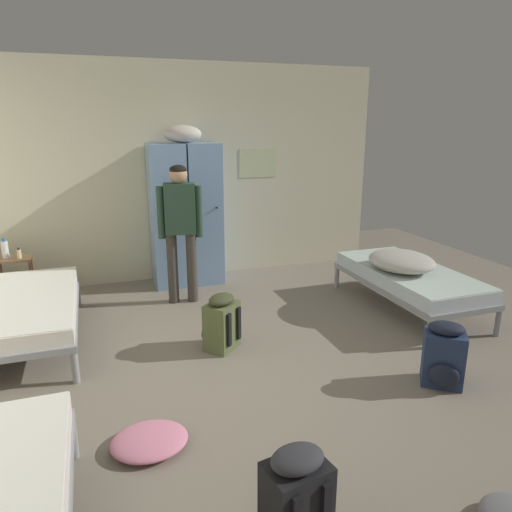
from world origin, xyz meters
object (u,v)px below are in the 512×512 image
Objects in this scene: lotion_bottle at (19,254)px; shelf_unit at (16,276)px; bed_left_rear at (28,307)px; backpack_navy at (444,356)px; clothes_pile_pink at (149,441)px; locker_bank at (186,212)px; bedding_heap at (401,261)px; water_bottle at (5,249)px; person_traveler at (180,222)px; backpack_black at (295,497)px; bed_right at (409,278)px; backpack_olive at (221,323)px.

shelf_unit is at bearing 150.26° from lotion_bottle.
bed_left_rear is 3.82m from backpack_navy.
locker_bank is at bearing 74.22° from clothes_pile_pink.
bedding_heap is 3.32× the size of water_bottle.
lotion_bottle is at bearing 137.99° from backpack_navy.
person_traveler is 2.07m from water_bottle.
person_traveler is (-0.20, -0.71, 0.02)m from locker_bank.
water_bottle is at bearing 138.65° from backpack_navy.
bedding_heap is at bearing -6.47° from bed_left_rear.
shelf_unit reaches higher than clothes_pile_pink.
lotion_bottle is at bearing -29.74° from shelf_unit.
clothes_pile_pink is (-2.39, -0.01, -0.21)m from backpack_navy.
clothes_pile_pink is (-3.03, -1.51, -0.54)m from bedding_heap.
water_bottle reaches higher than backpack_black.
person_traveler is at bearing 155.62° from bed_right.
person_traveler reaches higher than bed_right.
bedding_heap reaches higher than bed_left_rear.
water_bottle is (-0.08, 0.02, 0.33)m from shelf_unit.
backpack_navy is at bearing 29.40° from backpack_black.
lotion_bottle reaches higher than bed_right.
shelf_unit is at bearing 109.82° from clothes_pile_pink.
locker_bank is 3.63× the size of shelf_unit.
bedding_heap is 1.46× the size of backpack_black.
clothes_pile_pink is at bearing -71.08° from lotion_bottle.
lotion_bottle is at bearing 135.47° from backpack_olive.
person_traveler is 6.81× the size of water_bottle.
backpack_black is at bearing -67.59° from lotion_bottle.
water_bottle is 0.17m from lotion_bottle.
bed_right is 2.37× the size of bedding_heap.
clothes_pile_pink is (-0.84, -1.25, -0.21)m from backpack_olive.
person_traveler reaches higher than backpack_olive.
backpack_black is at bearing -135.40° from bed_right.
water_bottle is at bearing 113.86° from backpack_black.
person_traveler is 3.19× the size of clothes_pile_pink.
lotion_bottle is (-2.01, -0.17, -0.34)m from locker_bank.
locker_bank is 4.36m from backpack_black.
lotion_bottle is at bearing 108.92° from clothes_pile_pink.
lotion_bottle reaches higher than backpack_black.
backpack_olive is at bearing -173.27° from bedding_heap.
person_traveler is 2.99× the size of backpack_navy.
clothes_pile_pink is (1.15, -3.18, -0.30)m from shelf_unit.
water_bottle is at bearing 158.20° from lotion_bottle.
locker_bank is 2.18m from water_bottle.
shelf_unit is 0.34m from water_bottle.
bedding_heap is 2.57m from person_traveler.
backpack_black is (1.52, -2.94, -0.12)m from bed_left_rear.
bed_right reaches higher than clothes_pile_pink.
bed_right is 3.45× the size of backpack_navy.
backpack_black is (-2.52, -2.49, -0.12)m from bed_right.
shelf_unit is 0.29m from lotion_bottle.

